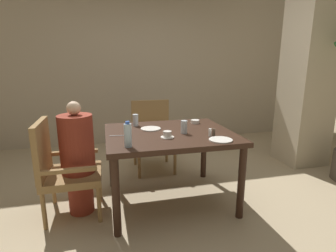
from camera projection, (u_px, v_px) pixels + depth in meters
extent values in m
plane|color=tan|center=(169.00, 200.00, 2.87)|extent=(16.00, 16.00, 0.00)
cube|color=tan|center=(138.00, 66.00, 4.74)|extent=(8.00, 0.06, 2.80)
cube|color=#BCAD8E|center=(309.00, 71.00, 3.69)|extent=(0.57, 0.57, 2.70)
cube|color=#331E14|center=(169.00, 134.00, 2.69)|extent=(1.28, 1.08, 0.05)
cylinder|color=#331E14|center=(116.00, 198.00, 2.19)|extent=(0.07, 0.07, 0.72)
cylinder|color=#331E14|center=(241.00, 183.00, 2.46)|extent=(0.07, 0.07, 0.72)
cylinder|color=#331E14|center=(112.00, 158.00, 3.10)|extent=(0.07, 0.07, 0.72)
cylinder|color=#331E14|center=(204.00, 151.00, 3.37)|extent=(0.07, 0.07, 0.72)
cube|color=olive|center=(73.00, 176.00, 2.55)|extent=(0.54, 0.54, 0.07)
cube|color=olive|center=(42.00, 149.00, 2.42)|extent=(0.05, 0.54, 0.52)
cube|color=olive|center=(74.00, 152.00, 2.75)|extent=(0.48, 0.04, 0.04)
cube|color=olive|center=(68.00, 171.00, 2.28)|extent=(0.48, 0.04, 0.04)
cylinder|color=olive|center=(100.00, 182.00, 2.88)|extent=(0.04, 0.04, 0.36)
cylinder|color=olive|center=(99.00, 205.00, 2.43)|extent=(0.04, 0.04, 0.36)
cylinder|color=olive|center=(53.00, 187.00, 2.77)|extent=(0.04, 0.04, 0.36)
cylinder|color=olive|center=(44.00, 211.00, 2.32)|extent=(0.04, 0.04, 0.36)
cylinder|color=maroon|center=(81.00, 191.00, 2.61)|extent=(0.24, 0.24, 0.43)
cylinder|color=maroon|center=(77.00, 144.00, 2.49)|extent=(0.32, 0.32, 0.56)
sphere|color=beige|center=(74.00, 108.00, 2.41)|extent=(0.13, 0.13, 0.13)
cube|color=olive|center=(154.00, 143.00, 3.59)|extent=(0.54, 0.54, 0.07)
cube|color=olive|center=(150.00, 118.00, 3.76)|extent=(0.54, 0.05, 0.52)
cube|color=olive|center=(171.00, 131.00, 3.61)|extent=(0.04, 0.48, 0.04)
cube|color=olive|center=(136.00, 133.00, 3.50)|extent=(0.04, 0.48, 0.04)
cylinder|color=olive|center=(175.00, 162.00, 3.47)|extent=(0.04, 0.04, 0.36)
cylinder|color=olive|center=(139.00, 165.00, 3.36)|extent=(0.04, 0.04, 0.36)
cylinder|color=olive|center=(167.00, 151.00, 3.92)|extent=(0.04, 0.04, 0.36)
cylinder|color=olive|center=(135.00, 153.00, 3.81)|extent=(0.04, 0.04, 0.36)
cylinder|color=white|center=(151.00, 129.00, 2.79)|extent=(0.21, 0.21, 0.01)
cylinder|color=white|center=(221.00, 140.00, 2.39)|extent=(0.21, 0.21, 0.01)
cylinder|color=white|center=(167.00, 137.00, 2.48)|extent=(0.13, 0.13, 0.01)
cylinder|color=white|center=(167.00, 134.00, 2.48)|extent=(0.08, 0.08, 0.06)
cylinder|color=white|center=(195.00, 122.00, 3.07)|extent=(0.10, 0.10, 0.04)
cylinder|color=silver|center=(128.00, 136.00, 2.19)|extent=(0.06, 0.06, 0.20)
cylinder|color=#3359B2|center=(127.00, 123.00, 2.16)|extent=(0.04, 0.04, 0.02)
cylinder|color=silver|center=(184.00, 127.00, 2.62)|extent=(0.06, 0.06, 0.13)
cylinder|color=silver|center=(135.00, 120.00, 2.93)|extent=(0.06, 0.06, 0.13)
cylinder|color=white|center=(210.00, 132.00, 2.52)|extent=(0.03, 0.03, 0.08)
cylinder|color=#4C3D2D|center=(214.00, 132.00, 2.53)|extent=(0.03, 0.03, 0.07)
cube|color=silver|center=(118.00, 136.00, 2.54)|extent=(0.17, 0.03, 0.00)
cube|color=silver|center=(127.00, 135.00, 2.55)|extent=(0.04, 0.03, 0.00)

